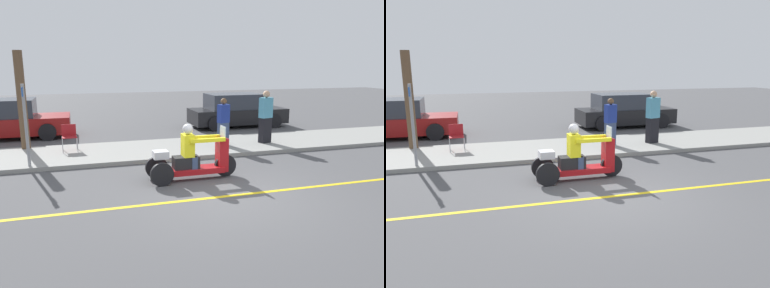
# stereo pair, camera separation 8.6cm
# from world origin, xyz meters

# --- Properties ---
(ground_plane) EXTENTS (60.00, 60.00, 0.00)m
(ground_plane) POSITION_xyz_m (0.00, 0.00, 0.00)
(ground_plane) COLOR #4C4C4F
(lane_stripe) EXTENTS (24.00, 0.12, 0.01)m
(lane_stripe) POSITION_xyz_m (-0.40, 0.00, 0.00)
(lane_stripe) COLOR gold
(lane_stripe) RESTS_ON ground
(sidewalk_strip) EXTENTS (28.00, 2.80, 0.12)m
(sidewalk_strip) POSITION_xyz_m (0.00, 4.60, 0.06)
(sidewalk_strip) COLOR gray
(sidewalk_strip) RESTS_ON ground
(motorcycle_trike) EXTENTS (2.29, 0.74, 1.41)m
(motorcycle_trike) POSITION_xyz_m (-0.39, 1.42, 0.50)
(motorcycle_trike) COLOR black
(motorcycle_trike) RESTS_ON ground
(spectator_mid_group) EXTENTS (0.48, 0.37, 1.81)m
(spectator_mid_group) POSITION_xyz_m (3.16, 4.35, 0.99)
(spectator_mid_group) COLOR black
(spectator_mid_group) RESTS_ON sidewalk_strip
(spectator_with_child) EXTENTS (0.43, 0.33, 1.59)m
(spectator_with_child) POSITION_xyz_m (1.62, 4.40, 0.89)
(spectator_with_child) COLOR #38476B
(spectator_with_child) RESTS_ON sidewalk_strip
(folding_chair_set_back) EXTENTS (0.48, 0.48, 0.82)m
(folding_chair_set_back) POSITION_xyz_m (-3.35, 5.09, 0.62)
(folding_chair_set_back) COLOR #A5A8AD
(folding_chair_set_back) RESTS_ON sidewalk_strip
(parked_car_lot_right) EXTENTS (4.32, 1.95, 1.50)m
(parked_car_lot_right) POSITION_xyz_m (3.84, 8.44, 0.71)
(parked_car_lot_right) COLOR black
(parked_car_lot_right) RESTS_ON ground
(parked_car_lot_center) EXTENTS (4.63, 2.07, 1.50)m
(parked_car_lot_center) POSITION_xyz_m (-5.76, 8.48, 0.71)
(parked_car_lot_center) COLOR maroon
(parked_car_lot_center) RESTS_ON ground
(tree_trunk) EXTENTS (0.28, 0.28, 3.12)m
(tree_trunk) POSITION_xyz_m (-4.73, 5.80, 1.68)
(tree_trunk) COLOR brown
(tree_trunk) RESTS_ON sidewalk_strip
(street_sign) EXTENTS (0.08, 0.36, 2.20)m
(street_sign) POSITION_xyz_m (-4.37, 3.45, 1.32)
(street_sign) COLOR gray
(street_sign) RESTS_ON sidewalk_strip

